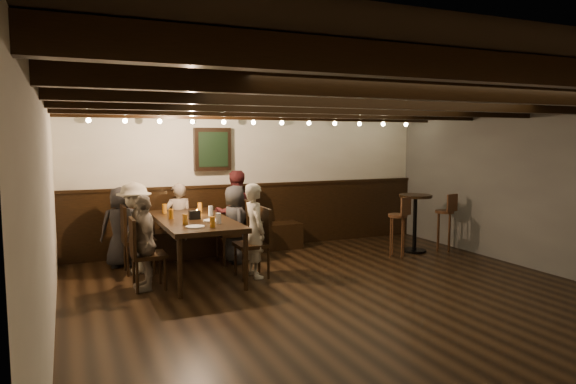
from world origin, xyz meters
name	(u,v)px	position (x,y,z in m)	size (l,w,h in m)	color
room	(267,195)	(-0.29, 2.21, 1.07)	(7.00, 7.00, 7.00)	black
dining_table	(194,223)	(-1.45, 2.05, 0.74)	(0.97, 2.15, 0.81)	black
chair_left_near	(138,252)	(-2.17, 2.50, 0.30)	(0.45, 0.45, 0.98)	black
chair_left_far	(148,267)	(-2.17, 1.60, 0.28)	(0.43, 0.43, 0.93)	black
chair_right_near	(233,244)	(-0.73, 2.50, 0.30)	(0.45, 0.45, 0.99)	black
chair_right_far	(253,256)	(-0.73, 1.60, 0.30)	(0.44, 0.44, 0.97)	black
person_bench_left	(121,227)	(-2.35, 2.95, 0.61)	(0.59, 0.39, 1.22)	black
person_bench_centre	(179,221)	(-1.45, 3.10, 0.61)	(0.45, 0.29, 1.23)	gray
person_bench_right	(235,213)	(-0.55, 2.95, 0.71)	(0.69, 0.53, 1.41)	#4D1A1D
person_left_near	(135,228)	(-2.20, 2.50, 0.66)	(0.85, 0.49, 1.31)	gray
person_left_far	(144,242)	(-2.20, 1.60, 0.61)	(0.72, 0.30, 1.22)	gray
person_right_near	(235,224)	(-0.70, 2.50, 0.61)	(0.59, 0.39, 1.21)	#2B2B2E
person_right_far	(255,230)	(-0.70, 1.60, 0.66)	(0.48, 0.32, 1.32)	#AEA893
pint_a	(165,209)	(-1.73, 2.75, 0.88)	(0.07, 0.07, 0.14)	#BF7219
pint_b	(200,207)	(-1.20, 2.70, 0.88)	(0.07, 0.07, 0.14)	#BF7219
pint_c	(171,214)	(-1.75, 2.15, 0.88)	(0.07, 0.07, 0.14)	#BF7219
pint_d	(211,211)	(-1.15, 2.25, 0.88)	(0.07, 0.07, 0.14)	silver
pint_e	(185,219)	(-1.67, 1.60, 0.88)	(0.07, 0.07, 0.14)	#BF7219
pint_f	(218,218)	(-1.25, 1.50, 0.88)	(0.07, 0.07, 0.14)	silver
pint_g	(212,222)	(-1.40, 1.25, 0.88)	(0.07, 0.07, 0.14)	#BF7219
plate_near	(195,227)	(-1.60, 1.35, 0.81)	(0.24, 0.24, 0.01)	white
plate_far	(212,220)	(-1.27, 1.75, 0.81)	(0.24, 0.24, 0.01)	white
condiment_caddy	(195,215)	(-1.45, 2.00, 0.87)	(0.15, 0.10, 0.12)	black
candle	(197,214)	(-1.33, 2.35, 0.83)	(0.05, 0.05, 0.05)	beige
high_top_table	(415,214)	(2.35, 2.02, 0.65)	(0.55, 0.55, 0.98)	black
bar_stool_left	(398,234)	(1.85, 1.81, 0.37)	(0.35, 0.36, 1.00)	#3E2013
bar_stool_right	(444,230)	(2.85, 1.86, 0.37)	(0.33, 0.35, 1.00)	#3E2013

